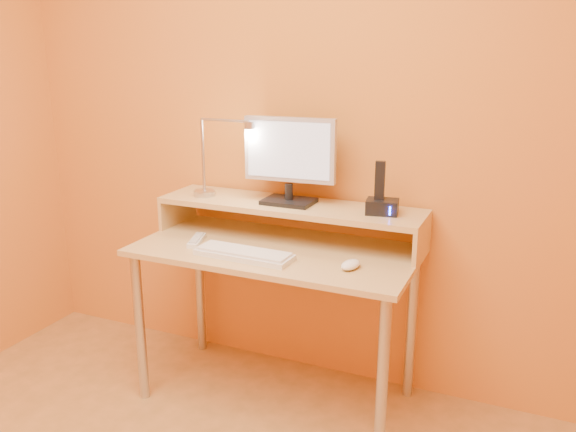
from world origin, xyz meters
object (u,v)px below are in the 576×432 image
at_px(lamp_base, 205,193).
at_px(remote_control, 197,240).
at_px(keyboard, 244,255).
at_px(mouse, 351,265).
at_px(phone_dock, 382,207).
at_px(monitor_panel, 290,150).

distance_m(lamp_base, remote_control, 0.26).
distance_m(lamp_base, keyboard, 0.48).
bearing_deg(mouse, phone_dock, 93.92).
distance_m(lamp_base, mouse, 0.84).
relative_size(monitor_panel, lamp_base, 4.10).
distance_m(keyboard, remote_control, 0.29).
relative_size(monitor_panel, phone_dock, 3.15).
xyz_separation_m(phone_dock, keyboard, (-0.49, -0.31, -0.18)).
bearing_deg(monitor_panel, lamp_base, -178.57).
height_order(monitor_panel, lamp_base, monitor_panel).
bearing_deg(mouse, lamp_base, 177.89).
height_order(keyboard, remote_control, keyboard).
xyz_separation_m(mouse, remote_control, (-0.72, 0.04, -0.01)).
height_order(lamp_base, phone_dock, phone_dock).
relative_size(monitor_panel, keyboard, 1.00).
distance_m(phone_dock, mouse, 0.32).
relative_size(monitor_panel, remote_control, 2.43).
relative_size(phone_dock, keyboard, 0.32).
bearing_deg(remote_control, monitor_panel, 16.38).
bearing_deg(lamp_base, mouse, -16.38).
relative_size(phone_dock, mouse, 1.25).
height_order(phone_dock, remote_control, phone_dock).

